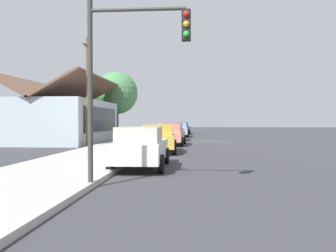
{
  "coord_description": "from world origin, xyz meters",
  "views": [
    {
      "loc": [
        -31.45,
        0.72,
        1.86
      ],
      "look_at": [
        2.49,
        3.43,
        1.27
      ],
      "focal_mm": 38.62,
      "sensor_mm": 36.0,
      "label": 1
    }
  ],
  "objects_px": {
    "car_coral": "(170,134)",
    "fire_hydrant_red": "(163,133)",
    "car_cherry": "(174,131)",
    "car_navy": "(182,128)",
    "car_skyblue": "(179,129)",
    "car_mustard": "(158,138)",
    "traffic_light_main": "(129,59)",
    "car_olive": "(182,127)",
    "car_ivory": "(141,147)",
    "shade_tree": "(116,93)",
    "utility_pole_wooden": "(88,90)"
  },
  "relations": [
    {
      "from": "car_ivory",
      "to": "car_skyblue",
      "type": "bearing_deg",
      "value": -1.18
    },
    {
      "from": "car_ivory",
      "to": "utility_pole_wooden",
      "type": "distance_m",
      "value": 12.33
    },
    {
      "from": "car_cherry",
      "to": "shade_tree",
      "type": "distance_m",
      "value": 9.04
    },
    {
      "from": "car_mustard",
      "to": "traffic_light_main",
      "type": "relative_size",
      "value": 0.87
    },
    {
      "from": "car_cherry",
      "to": "traffic_light_main",
      "type": "distance_m",
      "value": 23.06
    },
    {
      "from": "car_cherry",
      "to": "car_navy",
      "type": "relative_size",
      "value": 0.93
    },
    {
      "from": "traffic_light_main",
      "to": "car_olive",
      "type": "bearing_deg",
      "value": 0.32
    },
    {
      "from": "shade_tree",
      "to": "utility_pole_wooden",
      "type": "height_order",
      "value": "utility_pole_wooden"
    },
    {
      "from": "car_navy",
      "to": "car_mustard",
      "type": "bearing_deg",
      "value": -178.29
    },
    {
      "from": "car_skyblue",
      "to": "shade_tree",
      "type": "relative_size",
      "value": 0.67
    },
    {
      "from": "shade_tree",
      "to": "car_skyblue",
      "type": "bearing_deg",
      "value": -77.64
    },
    {
      "from": "car_coral",
      "to": "fire_hydrant_red",
      "type": "xyz_separation_m",
      "value": [
        10.38,
        1.55,
        -0.32
      ]
    },
    {
      "from": "car_ivory",
      "to": "shade_tree",
      "type": "bearing_deg",
      "value": 14.01
    },
    {
      "from": "car_navy",
      "to": "car_coral",
      "type": "bearing_deg",
      "value": -177.76
    },
    {
      "from": "car_cherry",
      "to": "traffic_light_main",
      "type": "bearing_deg",
      "value": 179.64
    },
    {
      "from": "car_cherry",
      "to": "fire_hydrant_red",
      "type": "height_order",
      "value": "car_cherry"
    },
    {
      "from": "car_navy",
      "to": "utility_pole_wooden",
      "type": "distance_m",
      "value": 22.1
    },
    {
      "from": "car_mustard",
      "to": "car_olive",
      "type": "xyz_separation_m",
      "value": [
        31.7,
        -0.1,
        -0.0
      ]
    },
    {
      "from": "shade_tree",
      "to": "car_mustard",
      "type": "bearing_deg",
      "value": -160.02
    },
    {
      "from": "car_mustard",
      "to": "car_skyblue",
      "type": "distance_m",
      "value": 18.74
    },
    {
      "from": "car_coral",
      "to": "fire_hydrant_red",
      "type": "relative_size",
      "value": 6.26
    },
    {
      "from": "car_coral",
      "to": "car_cherry",
      "type": "height_order",
      "value": "same"
    },
    {
      "from": "car_ivory",
      "to": "car_navy",
      "type": "relative_size",
      "value": 0.94
    },
    {
      "from": "fire_hydrant_red",
      "to": "car_ivory",
      "type": "bearing_deg",
      "value": -176.64
    },
    {
      "from": "car_cherry",
      "to": "shade_tree",
      "type": "height_order",
      "value": "shade_tree"
    },
    {
      "from": "car_olive",
      "to": "fire_hydrant_red",
      "type": "xyz_separation_m",
      "value": [
        -15.39,
        1.42,
        -0.32
      ]
    },
    {
      "from": "shade_tree",
      "to": "fire_hydrant_red",
      "type": "relative_size",
      "value": 9.77
    },
    {
      "from": "car_coral",
      "to": "car_olive",
      "type": "xyz_separation_m",
      "value": [
        25.78,
        0.14,
        -0.0
      ]
    },
    {
      "from": "car_cherry",
      "to": "car_navy",
      "type": "distance_m",
      "value": 12.99
    },
    {
      "from": "utility_pole_wooden",
      "to": "car_mustard",
      "type": "bearing_deg",
      "value": -127.29
    },
    {
      "from": "fire_hydrant_red",
      "to": "traffic_light_main",
      "type": "bearing_deg",
      "value": -176.48
    },
    {
      "from": "car_olive",
      "to": "traffic_light_main",
      "type": "height_order",
      "value": "traffic_light_main"
    },
    {
      "from": "fire_hydrant_red",
      "to": "car_skyblue",
      "type": "bearing_deg",
      "value": -31.88
    },
    {
      "from": "car_skyblue",
      "to": "utility_pole_wooden",
      "type": "height_order",
      "value": "utility_pole_wooden"
    },
    {
      "from": "car_skyblue",
      "to": "shade_tree",
      "type": "xyz_separation_m",
      "value": [
        -1.42,
        6.49,
        3.85
      ]
    },
    {
      "from": "car_mustard",
      "to": "car_cherry",
      "type": "bearing_deg",
      "value": -3.65
    },
    {
      "from": "car_cherry",
      "to": "car_navy",
      "type": "bearing_deg",
      "value": -1.67
    },
    {
      "from": "car_ivory",
      "to": "utility_pole_wooden",
      "type": "relative_size",
      "value": 0.59
    },
    {
      "from": "car_mustard",
      "to": "car_skyblue",
      "type": "relative_size",
      "value": 0.98
    },
    {
      "from": "car_olive",
      "to": "car_ivory",
      "type": "bearing_deg",
      "value": 179.23
    },
    {
      "from": "car_mustard",
      "to": "car_navy",
      "type": "bearing_deg",
      "value": -3.76
    },
    {
      "from": "car_ivory",
      "to": "fire_hydrant_red",
      "type": "bearing_deg",
      "value": 2.56
    },
    {
      "from": "car_olive",
      "to": "utility_pole_wooden",
      "type": "height_order",
      "value": "utility_pole_wooden"
    },
    {
      "from": "car_coral",
      "to": "car_skyblue",
      "type": "relative_size",
      "value": 0.96
    },
    {
      "from": "car_coral",
      "to": "car_cherry",
      "type": "xyz_separation_m",
      "value": [
        6.29,
        0.14,
        -0.0
      ]
    },
    {
      "from": "car_mustard",
      "to": "car_skyblue",
      "type": "height_order",
      "value": "same"
    },
    {
      "from": "car_mustard",
      "to": "traffic_light_main",
      "type": "xyz_separation_m",
      "value": [
        -10.68,
        -0.34,
        2.68
      ]
    },
    {
      "from": "car_navy",
      "to": "car_olive",
      "type": "height_order",
      "value": "same"
    },
    {
      "from": "car_navy",
      "to": "traffic_light_main",
      "type": "distance_m",
      "value": 35.99
    },
    {
      "from": "car_cherry",
      "to": "car_olive",
      "type": "xyz_separation_m",
      "value": [
        19.48,
        -0.01,
        -0.0
      ]
    }
  ]
}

